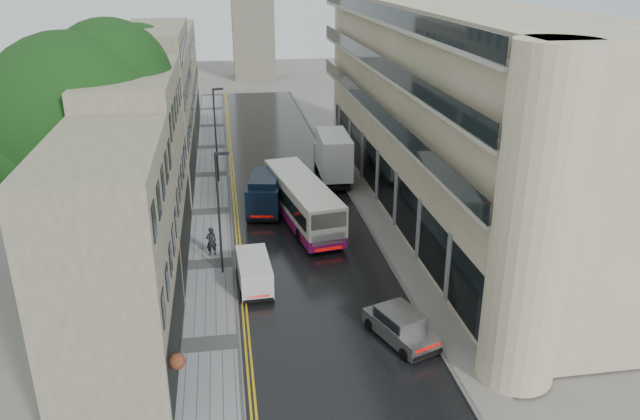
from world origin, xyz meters
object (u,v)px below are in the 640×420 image
object	(u,v)px
cream_bus	(299,220)
lamp_post_near	(219,215)
tree_near	(79,153)
lamp_post_far	(216,136)
white_lorry	(322,163)
tree_far	(119,112)
pedestrian	(211,241)
navy_van	(248,201)
silver_hatchback	(405,345)
white_van	(242,286)

from	to	relation	value
cream_bus	lamp_post_near	bearing A→B (deg)	-153.14
tree_near	lamp_post_far	xyz separation A→B (m)	(7.21, 13.97, -3.11)
white_lorry	lamp_post_near	bearing A→B (deg)	-118.46
tree_far	lamp_post_far	bearing A→B (deg)	8.01
pedestrian	lamp_post_near	size ratio (longest dim) A/B	0.25
pedestrian	lamp_post_near	distance (m)	3.58
tree_far	cream_bus	world-z (taller)	tree_far
navy_van	pedestrian	size ratio (longest dim) A/B	3.10
tree_near	navy_van	xyz separation A→B (m)	(9.18, 5.70, -5.51)
cream_bus	pedestrian	distance (m)	5.62
silver_hatchback	lamp_post_near	distance (m)	12.79
tree_near	pedestrian	world-z (taller)	tree_near
white_lorry	lamp_post_far	world-z (taller)	lamp_post_far
lamp_post_near	lamp_post_far	bearing A→B (deg)	92.25
cream_bus	lamp_post_near	size ratio (longest dim) A/B	1.54
silver_hatchback	white_van	bearing A→B (deg)	117.26
tree_far	tree_near	bearing A→B (deg)	-91.32
navy_van	lamp_post_near	distance (m)	8.22
cream_bus	white_van	bearing A→B (deg)	-128.96
cream_bus	tree_near	bearing A→B (deg)	177.97
white_van	tree_far	bearing A→B (deg)	111.15
tree_far	silver_hatchback	xyz separation A→B (m)	(14.94, -24.61, -5.46)
tree_far	white_van	world-z (taller)	tree_far
tree_near	navy_van	world-z (taller)	tree_near
cream_bus	lamp_post_near	world-z (taller)	lamp_post_near
silver_hatchback	white_van	world-z (taller)	white_van
white_lorry	cream_bus	bearing A→B (deg)	-105.16
white_lorry	navy_van	distance (m)	8.36
cream_bus	white_van	xyz separation A→B (m)	(-3.87, -6.84, -0.60)
white_van	pedestrian	bearing A→B (deg)	103.31
silver_hatchback	white_van	xyz separation A→B (m)	(-6.93, 6.36, 0.13)
silver_hatchback	lamp_post_near	xyz separation A→B (m)	(-7.92, 9.62, 2.88)
tree_far	white_lorry	xyz separation A→B (m)	(14.94, -1.57, -4.22)
white_lorry	lamp_post_near	xyz separation A→B (m)	(-7.93, -13.42, 1.64)
lamp_post_near	tree_far	bearing A→B (deg)	116.95
tree_near	tree_far	bearing A→B (deg)	88.68
pedestrian	lamp_post_far	world-z (taller)	lamp_post_far
pedestrian	tree_near	bearing A→B (deg)	-13.92
navy_van	lamp_post_far	world-z (taller)	lamp_post_far
cream_bus	lamp_post_far	size ratio (longest dim) A/B	1.47
white_van	pedestrian	distance (m)	5.83
white_van	lamp_post_far	world-z (taller)	lamp_post_far
white_van	lamp_post_far	distance (m)	19.48
tree_near	pedestrian	size ratio (longest dim) A/B	7.76
tree_far	navy_van	distance (m)	12.45
tree_near	tree_far	size ratio (longest dim) A/B	1.11
tree_near	white_van	bearing A→B (deg)	-32.29
tree_near	cream_bus	size ratio (longest dim) A/B	1.28
tree_far	cream_bus	distance (m)	17.14
silver_hatchback	white_van	size ratio (longest dim) A/B	1.03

